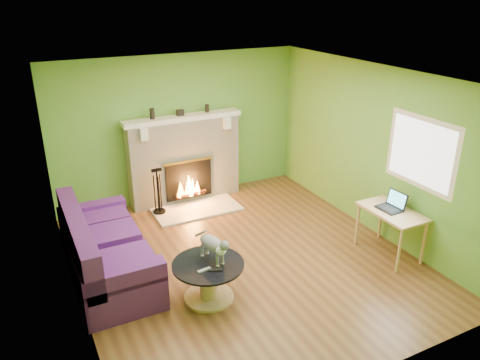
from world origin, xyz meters
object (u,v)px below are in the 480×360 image
object	(u,v)px
sofa	(103,252)
desk	(392,216)
coffee_table	(208,278)
cat	(212,246)

from	to	relation	value
sofa	desk	world-z (taller)	sofa
sofa	coffee_table	distance (m)	1.50
coffee_table	sofa	bearing A→B (deg)	134.58
cat	coffee_table	bearing A→B (deg)	-161.75
coffee_table	desk	size ratio (longest dim) A/B	0.94
sofa	desk	distance (m)	4.02
coffee_table	cat	world-z (taller)	cat
sofa	coffee_table	size ratio (longest dim) A/B	2.40
cat	sofa	bearing A→B (deg)	124.29
coffee_table	cat	xyz separation A→B (m)	(0.08, 0.05, 0.41)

